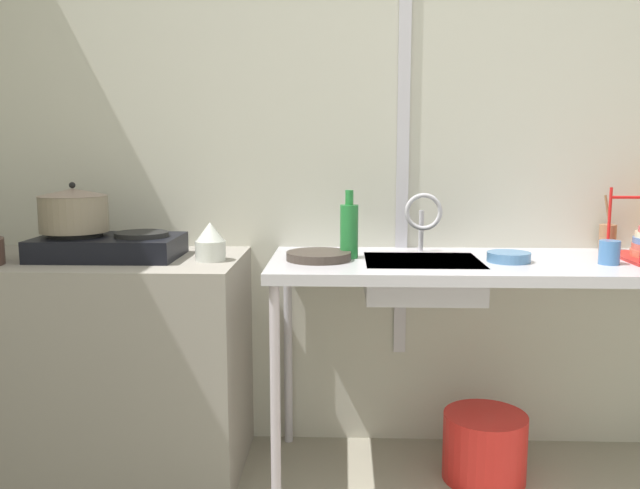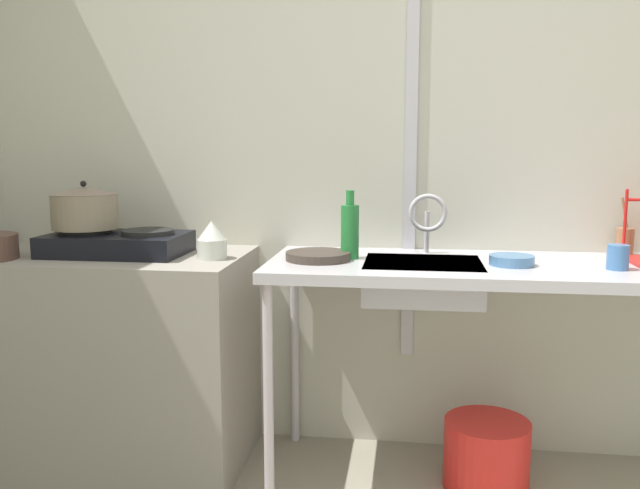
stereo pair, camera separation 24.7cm
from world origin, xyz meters
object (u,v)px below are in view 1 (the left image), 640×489
frying_pan (319,256)px  bottle_by_sink (349,230)px  sink_basin (422,278)px  small_bowl_on_drainboard (509,257)px  bucket_on_floor (485,447)px  pot_on_left_burner (74,210)px  utensil_jar (607,237)px  percolator (210,242)px  cup_by_rack (609,252)px  faucet (423,215)px  stove (109,246)px

frying_pan → bottle_by_sink: 0.16m
sink_basin → small_bowl_on_drainboard: small_bowl_on_drainboard is taller
bottle_by_sink → bucket_on_floor: size_ratio=0.81×
pot_on_left_burner → utensil_jar: 2.12m
percolator → cup_by_rack: bearing=-1.0°
pot_on_left_burner → utensil_jar: bearing=6.9°
frying_pan → bottle_by_sink: bearing=25.1°
small_bowl_on_drainboard → bottle_by_sink: 0.60m
frying_pan → bucket_on_floor: size_ratio=0.76×
faucet → cup_by_rack: faucet is taller
stove → bottle_by_sink: 0.92m
bucket_on_floor → bottle_by_sink: bearing=172.8°
frying_pan → small_bowl_on_drainboard: size_ratio=1.53×
faucet → cup_by_rack: 0.69m
small_bowl_on_drainboard → bucket_on_floor: small_bowl_on_drainboard is taller
bottle_by_sink → bucket_on_floor: 0.99m
pot_on_left_burner → percolator: (0.53, -0.05, -0.11)m
frying_pan → faucet: bearing=22.4°
percolator → frying_pan: percolator is taller
sink_basin → cup_by_rack: bearing=-5.4°
faucet → frying_pan: 0.46m
stove → cup_by_rack: 1.85m
pot_on_left_burner → sink_basin: pot_on_left_burner is taller
bottle_by_sink → utensil_jar: (1.06, 0.22, -0.05)m
stove → faucet: faucet is taller
stove → cup_by_rack: size_ratio=6.17×
frying_pan → cup_by_rack: (1.05, -0.05, 0.03)m
pot_on_left_burner → bottle_by_sink: 1.05m
stove → small_bowl_on_drainboard: size_ratio=3.37×
sink_basin → bucket_on_floor: 0.70m
cup_by_rack → small_bowl_on_drainboard: (-0.35, 0.04, -0.03)m
sink_basin → bucket_on_floor: sink_basin is taller
percolator → utensil_jar: utensil_jar is taller
sink_basin → pot_on_left_burner: bearing=179.6°
cup_by_rack → small_bowl_on_drainboard: 0.35m
utensil_jar → stove: bearing=-172.7°
faucet → utensil_jar: bearing=8.0°
utensil_jar → bucket_on_floor: 0.99m
percolator → frying_pan: (0.40, 0.03, -0.05)m
pot_on_left_burner → bottle_by_sink: bearing=1.8°
frying_pan → small_bowl_on_drainboard: small_bowl_on_drainboard is taller
frying_pan → bottle_by_sink: bottle_by_sink is taller
frying_pan → utensil_jar: bearing=13.2°
pot_on_left_burner → utensil_jar: size_ratio=1.14×
pot_on_left_burner → percolator: bearing=-5.1°
sink_basin → cup_by_rack: (0.66, -0.06, 0.11)m
pot_on_left_burner → sink_basin: bearing=-0.4°
percolator → utensil_jar: 1.60m
utensil_jar → bucket_on_floor: utensil_jar is taller
sink_basin → faucet: 0.27m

